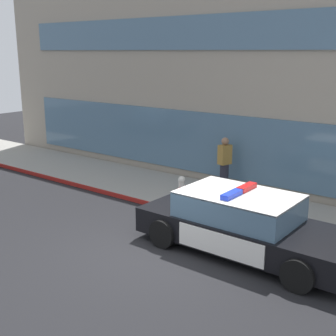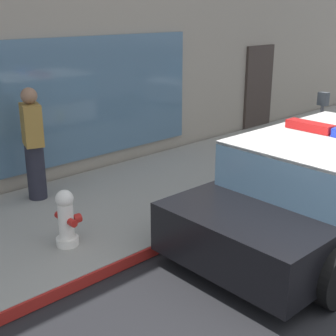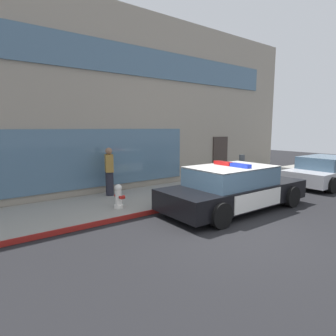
{
  "view_description": "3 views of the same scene",
  "coord_description": "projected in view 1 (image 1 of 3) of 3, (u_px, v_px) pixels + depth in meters",
  "views": [
    {
      "loc": [
        6.11,
        -7.37,
        4.49
      ],
      "look_at": [
        -1.17,
        2.13,
        1.38
      ],
      "focal_mm": 48.23,
      "sensor_mm": 36.0,
      "label": 1
    },
    {
      "loc": [
        -4.14,
        -1.56,
        2.95
      ],
      "look_at": [
        -0.54,
        2.26,
        1.17
      ],
      "focal_mm": 50.68,
      "sensor_mm": 36.0,
      "label": 2
    },
    {
      "loc": [
        -5.21,
        -4.34,
        2.55
      ],
      "look_at": [
        -0.16,
        2.36,
        1.35
      ],
      "focal_mm": 30.15,
      "sensor_mm": 36.0,
      "label": 3
    }
  ],
  "objects": [
    {
      "name": "curb_red_paint",
      "position": [
        208.0,
        219.0,
        12.21
      ],
      "size": [
        28.8,
        0.04,
        0.14
      ],
      "primitive_type": "cube",
      "color": "maroon",
      "rests_on": "ground"
    },
    {
      "name": "pedestrian_on_sidewalk",
      "position": [
        224.0,
        164.0,
        14.36
      ],
      "size": [
        0.37,
        0.46,
        1.71
      ],
      "rotation": [
        0.0,
        0.0,
        2.83
      ],
      "color": "#23232D",
      "rests_on": "sidewalk"
    },
    {
      "name": "ground",
      "position": [
        152.0,
        252.0,
        10.39
      ],
      "size": [
        48.0,
        48.0,
        0.0
      ],
      "primitive_type": "plane",
      "color": "black"
    },
    {
      "name": "police_cruiser",
      "position": [
        243.0,
        224.0,
        10.26
      ],
      "size": [
        5.03,
        2.16,
        1.49
      ],
      "rotation": [
        0.0,
        0.0,
        -0.01
      ],
      "color": "black",
      "rests_on": "ground"
    },
    {
      "name": "fire_hydrant",
      "position": [
        182.0,
        188.0,
        13.52
      ],
      "size": [
        0.34,
        0.39,
        0.73
      ],
      "color": "silver",
      "rests_on": "sidewalk"
    },
    {
      "name": "storefront_building",
      "position": [
        294.0,
        75.0,
        18.59
      ],
      "size": [
        22.13,
        11.06,
        7.05
      ],
      "color": "gray",
      "rests_on": "ground"
    },
    {
      "name": "sidewalk",
      "position": [
        235.0,
        205.0,
        13.34
      ],
      "size": [
        48.0,
        2.9,
        0.15
      ],
      "primitive_type": "cube",
      "color": "gray",
      "rests_on": "ground"
    }
  ]
}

